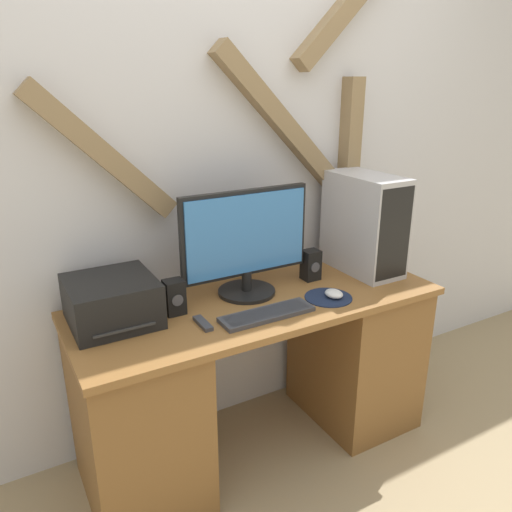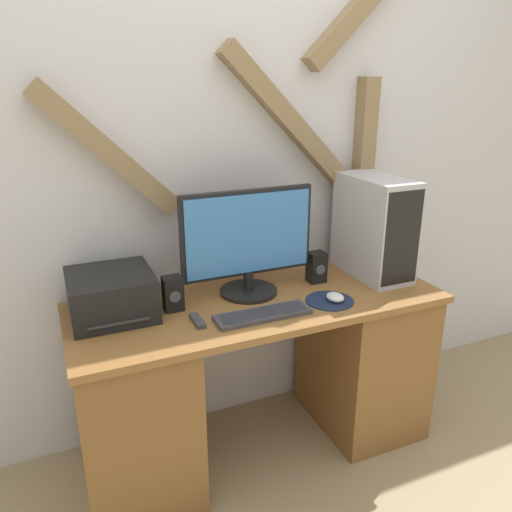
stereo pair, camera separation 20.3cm
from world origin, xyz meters
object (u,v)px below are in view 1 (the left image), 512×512
object	(u,v)px
printer	(112,301)
speaker_left	(174,297)
monitor	(246,240)
mouse	(334,294)
keyboard	(267,314)
speaker_right	(311,265)
remote_control	(203,323)
computer_tower	(364,224)

from	to	relation	value
printer	speaker_left	size ratio (longest dim) A/B	2.36
monitor	mouse	xyz separation A→B (m)	(0.30, -0.23, -0.22)
keyboard	speaker_right	bearing A→B (deg)	31.91
keyboard	remote_control	bearing A→B (deg)	167.67
speaker_left	computer_tower	bearing A→B (deg)	0.50
mouse	speaker_left	size ratio (longest dim) A/B	0.62
keyboard	remote_control	xyz separation A→B (m)	(-0.25, 0.05, -0.00)
speaker_left	remote_control	world-z (taller)	speaker_left
keyboard	remote_control	distance (m)	0.26
monitor	keyboard	bearing A→B (deg)	-98.80
speaker_right	monitor	bearing A→B (deg)	178.75
speaker_left	speaker_right	distance (m)	0.68
computer_tower	speaker_right	size ratio (longest dim) A/B	3.31
remote_control	speaker_right	bearing A→B (deg)	15.89
remote_control	mouse	bearing A→B (deg)	-4.48
remote_control	printer	bearing A→B (deg)	145.20
mouse	monitor	bearing A→B (deg)	142.31
speaker_left	remote_control	xyz separation A→B (m)	(0.05, -0.15, -0.06)
monitor	printer	xyz separation A→B (m)	(-0.57, 0.01, -0.15)
speaker_left	speaker_right	xyz separation A→B (m)	(0.67, 0.03, 0.00)
monitor	mouse	distance (m)	0.44
monitor	remote_control	bearing A→B (deg)	-147.27
monitor	keyboard	size ratio (longest dim) A/B	1.51
printer	remote_control	xyz separation A→B (m)	(0.28, -0.20, -0.08)
keyboard	mouse	world-z (taller)	mouse
keyboard	monitor	bearing A→B (deg)	81.20
mouse	speaker_right	distance (m)	0.23
keyboard	speaker_right	size ratio (longest dim) A/B	2.74
speaker_right	speaker_left	bearing A→B (deg)	-177.62
mouse	computer_tower	distance (m)	0.44
computer_tower	speaker_right	xyz separation A→B (m)	(-0.29, 0.02, -0.16)
printer	speaker_left	bearing A→B (deg)	-12.01
printer	speaker_left	xyz separation A→B (m)	(0.23, -0.05, -0.02)
monitor	speaker_right	xyz separation A→B (m)	(0.33, -0.01, -0.17)
keyboard	computer_tower	world-z (taller)	computer_tower
keyboard	speaker_right	distance (m)	0.44
printer	speaker_right	world-z (taller)	printer
monitor	printer	distance (m)	0.59
keyboard	speaker_left	size ratio (longest dim) A/B	2.74
keyboard	printer	xyz separation A→B (m)	(-0.53, 0.25, 0.08)
monitor	speaker_right	size ratio (longest dim) A/B	4.13
mouse	speaker_right	world-z (taller)	speaker_right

